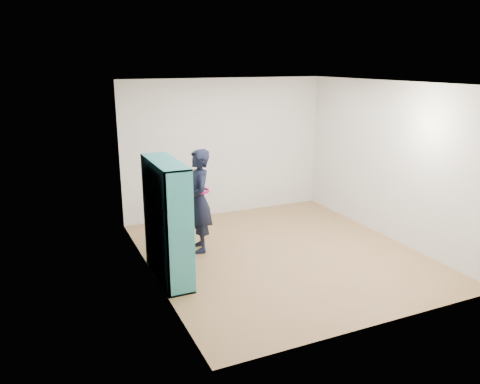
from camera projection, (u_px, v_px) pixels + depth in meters
name	position (u px, v px, depth m)	size (l,w,h in m)	color
floor	(281.00, 253.00, 7.30)	(4.50, 4.50, 0.00)	#9B6E46
ceiling	(285.00, 83.00, 6.60)	(4.50, 4.50, 0.00)	white
wall_left	(150.00, 187.00, 6.16)	(0.02, 4.50, 2.60)	silver
wall_right	(389.00, 161.00, 7.73)	(0.02, 4.50, 2.60)	silver
wall_back	(225.00, 148.00, 8.92)	(4.00, 0.02, 2.60)	silver
wall_front	(386.00, 217.00, 4.97)	(4.00, 0.02, 2.60)	silver
bookshelf	(165.00, 222.00, 6.28)	(0.36, 1.24, 1.65)	teal
person	(199.00, 201.00, 7.22)	(0.49, 0.65, 1.62)	black
smartphone	(189.00, 194.00, 7.23)	(0.01, 0.10, 0.12)	silver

